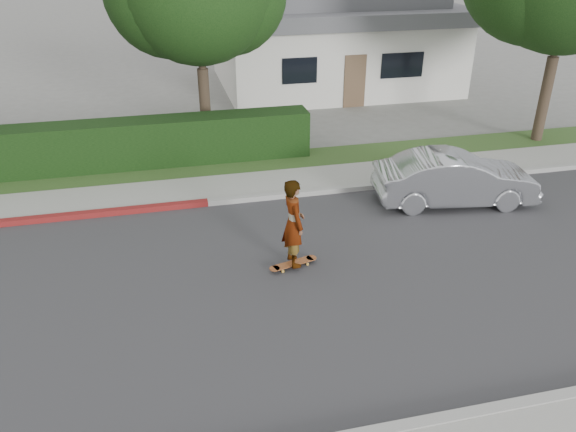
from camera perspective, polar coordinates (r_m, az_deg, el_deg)
name	(u,v)px	position (r m, az deg, el deg)	size (l,w,h in m)	color
ground	(179,299)	(11.45, -11.00, -8.24)	(120.00, 120.00, 0.00)	slate
road	(179,298)	(11.44, -11.00, -8.22)	(60.00, 8.00, 0.01)	#2D2D30
curb_far	(169,206)	(14.96, -11.95, 0.95)	(60.00, 0.20, 0.15)	#9E9E99
sidewalk_far	(168,193)	(15.79, -12.09, 2.31)	(60.00, 1.60, 0.12)	gray
planting_strip	(166,171)	(17.26, -12.32, 4.44)	(60.00, 1.60, 0.10)	#2D4C1E
hedge	(58,151)	(17.83, -22.30, 6.16)	(15.00, 1.00, 1.50)	black
house	(331,38)	(26.99, 4.39, 17.62)	(10.60, 8.60, 4.30)	beige
skateboard	(293,263)	(12.15, 0.54, -4.83)	(1.15, 0.51, 0.11)	gold
skateboarder	(293,223)	(11.66, 0.56, -0.71)	(0.71, 0.47, 1.94)	white
car_silver	(455,179)	(15.39, 16.63, 3.65)	(1.46, 4.19, 1.38)	#B5B7BC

